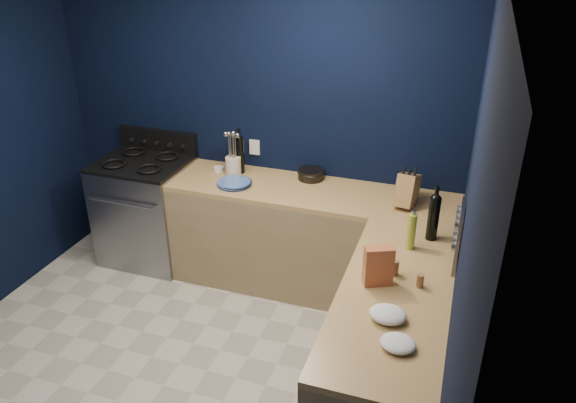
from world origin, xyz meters
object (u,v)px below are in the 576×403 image
at_px(utensil_crock, 233,166).
at_px(plate_stack, 234,183).
at_px(knife_block, 407,190).
at_px(crouton_bag, 378,266).
at_px(gas_range, 148,212).

bearing_deg(utensil_crock, plate_stack, -65.27).
xyz_separation_m(knife_block, crouton_bag, (-0.02, -1.08, 0.00)).
bearing_deg(crouton_bag, knife_block, 64.98).
bearing_deg(utensil_crock, knife_block, -3.69).
height_order(gas_range, utensil_crock, utensil_crock).
distance_m(plate_stack, crouton_bag, 1.67).
relative_size(plate_stack, knife_block, 1.10).
xyz_separation_m(gas_range, crouton_bag, (2.25, -1.08, 0.56)).
bearing_deg(crouton_bag, gas_range, 130.30).
xyz_separation_m(utensil_crock, knife_block, (1.44, -0.09, 0.04)).
bearing_deg(plate_stack, utensil_crock, 114.73).
bearing_deg(knife_block, utensil_crock, -174.76).
height_order(gas_range, knife_block, knife_block).
relative_size(gas_range, crouton_bag, 3.76).
relative_size(gas_range, utensil_crock, 5.78).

